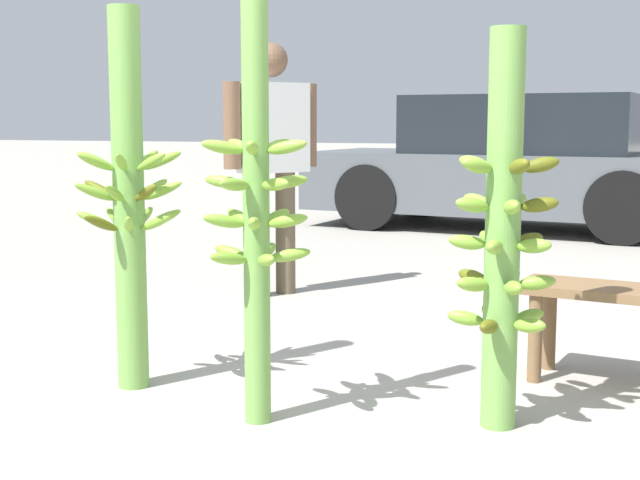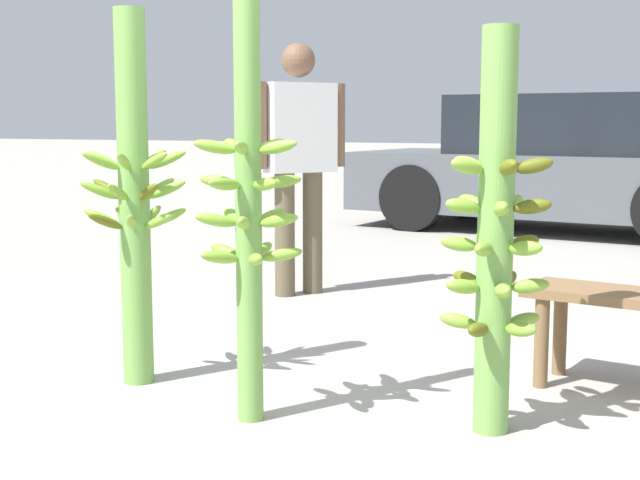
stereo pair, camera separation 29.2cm
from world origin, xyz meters
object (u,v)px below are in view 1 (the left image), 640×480
Objects in this scene: banana_stalk_left at (129,199)px; parked_car at (513,165)px; banana_stalk_center at (256,209)px; banana_stalk_right at (503,235)px; vendor_person at (271,148)px.

banana_stalk_left is 6.19m from parked_car.
banana_stalk_center is 0.89m from banana_stalk_right.
banana_stalk_right is 2.68m from vendor_person.
vendor_person reaches higher than banana_stalk_left.
banana_stalk_center is at bearing 56.07° from vendor_person.
banana_stalk_right is at bearing -166.20° from parked_car.
vendor_person is at bearing 173.27° from parked_car.
banana_stalk_center is at bearing -174.09° from parked_car.
vendor_person is at bearing 111.62° from banana_stalk_center.
banana_stalk_left reaches higher than banana_stalk_center.
vendor_person reaches higher than parked_car.
vendor_person is (-1.75, 2.02, 0.23)m from banana_stalk_right.
vendor_person is (-0.90, 2.27, 0.14)m from banana_stalk_center.
banana_stalk_center is 0.37× the size of parked_car.
parked_car is at bearing 97.31° from banana_stalk_right.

